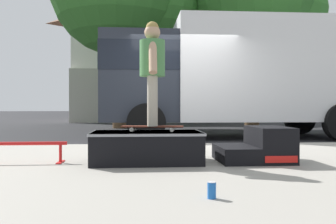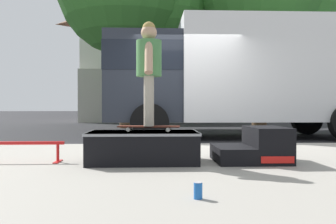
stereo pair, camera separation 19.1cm
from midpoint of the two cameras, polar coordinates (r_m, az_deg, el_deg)
ground_plane at (r=7.51m, az=2.83°, el=-5.42°), size 140.00×140.00×0.00m
sidewalk_slab at (r=4.57m, az=7.58°, el=-8.68°), size 50.00×5.00×0.12m
skate_box at (r=4.59m, az=-4.51°, el=-5.28°), size 1.36×0.83×0.38m
kicker_ramp at (r=4.81m, az=12.83°, el=-5.31°), size 0.89×0.81×0.44m
grind_rail at (r=4.99m, az=-25.22°, el=-4.96°), size 1.53×0.28×0.26m
skateboard at (r=4.64m, az=-3.63°, el=-2.32°), size 0.80×0.30×0.07m
skater_kid at (r=4.66m, az=-3.63°, el=7.36°), size 0.32×0.68×1.31m
soda_can at (r=2.83m, az=4.85°, el=-12.03°), size 0.07×0.07×0.13m
box_truck at (r=9.94m, az=9.50°, el=5.89°), size 6.91×2.63×3.05m
street_tree_main at (r=15.14m, az=13.64°, el=16.62°), size 5.25×4.78×7.49m
house_behind at (r=23.50m, az=-2.44°, el=9.15°), size 9.54×8.23×8.40m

